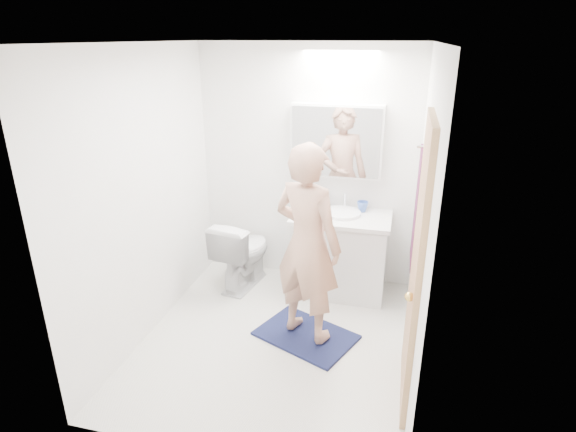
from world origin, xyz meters
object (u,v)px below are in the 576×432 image
(soap_bottle_b, at_px, (323,199))
(person, at_px, (307,244))
(toothbrush_cup, at_px, (363,207))
(soap_bottle_a, at_px, (312,198))
(vanity_cabinet, at_px, (340,256))
(medicine_cabinet, at_px, (337,141))
(toilet, at_px, (243,252))

(soap_bottle_b, bearing_deg, person, -86.68)
(soap_bottle_b, relative_size, toothbrush_cup, 1.57)
(person, xyz_separation_m, soap_bottle_a, (-0.17, 1.01, 0.04))
(vanity_cabinet, bearing_deg, medicine_cabinet, 116.75)
(soap_bottle_a, relative_size, soap_bottle_b, 1.13)
(vanity_cabinet, relative_size, toilet, 1.22)
(toilet, distance_m, toothbrush_cup, 1.30)
(soap_bottle_b, distance_m, toothbrush_cup, 0.40)
(soap_bottle_b, bearing_deg, toilet, -158.85)
(medicine_cabinet, relative_size, toothbrush_cup, 7.86)
(toilet, bearing_deg, medicine_cabinet, -149.15)
(toilet, distance_m, soap_bottle_b, 0.98)
(person, xyz_separation_m, toothbrush_cup, (0.34, 1.02, -0.01))
(person, height_order, toothbrush_cup, person)
(toilet, xyz_separation_m, soap_bottle_a, (0.66, 0.27, 0.55))
(medicine_cabinet, height_order, soap_bottle_a, medicine_cabinet)
(toilet, height_order, toothbrush_cup, toothbrush_cup)
(person, bearing_deg, medicine_cabinet, -69.46)
(soap_bottle_b, bearing_deg, toothbrush_cup, -2.84)
(soap_bottle_b, xyz_separation_m, toothbrush_cup, (0.40, -0.02, -0.04))
(toilet, distance_m, soap_bottle_a, 0.90)
(vanity_cabinet, xyz_separation_m, person, (-0.16, -0.86, 0.49))
(medicine_cabinet, relative_size, soap_bottle_b, 5.00)
(vanity_cabinet, height_order, person, person)
(vanity_cabinet, height_order, soap_bottle_b, soap_bottle_b)
(toilet, relative_size, soap_bottle_b, 4.19)
(medicine_cabinet, bearing_deg, soap_bottle_b, -165.21)
(toilet, relative_size, soap_bottle_a, 3.71)
(vanity_cabinet, xyz_separation_m, toilet, (-0.98, -0.11, -0.02))
(medicine_cabinet, height_order, soap_bottle_b, medicine_cabinet)
(vanity_cabinet, distance_m, soap_bottle_b, 0.59)
(toothbrush_cup, bearing_deg, soap_bottle_a, -178.88)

